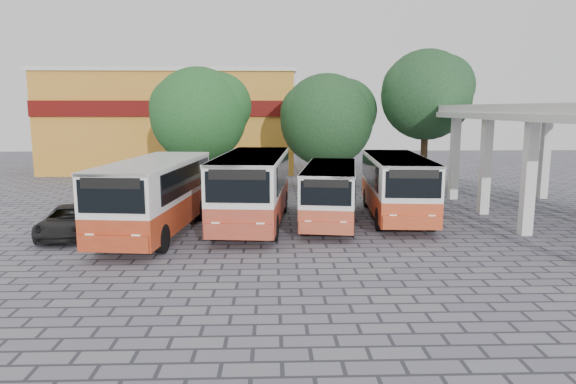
{
  "coord_description": "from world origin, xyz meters",
  "views": [
    {
      "loc": [
        -2.68,
        -18.7,
        5.21
      ],
      "look_at": [
        -1.98,
        4.0,
        1.5
      ],
      "focal_mm": 32.0,
      "sensor_mm": 36.0,
      "label": 1
    }
  ],
  "objects_px": {
    "bus_far_right": "(396,183)",
    "bus_centre_left": "(253,184)",
    "bus_far_left": "(155,192)",
    "parked_car": "(70,221)",
    "bus_centre_right": "(330,190)"
  },
  "relations": [
    {
      "from": "bus_far_right",
      "to": "bus_centre_left",
      "type": "bearing_deg",
      "value": -165.33
    },
    {
      "from": "bus_far_left",
      "to": "parked_car",
      "type": "xyz_separation_m",
      "value": [
        -3.51,
        -0.16,
        -1.18
      ]
    },
    {
      "from": "bus_far_left",
      "to": "bus_centre_left",
      "type": "bearing_deg",
      "value": 28.64
    },
    {
      "from": "bus_far_left",
      "to": "parked_car",
      "type": "relative_size",
      "value": 2.01
    },
    {
      "from": "bus_centre_left",
      "to": "bus_centre_right",
      "type": "bearing_deg",
      "value": 8.84
    },
    {
      "from": "bus_far_left",
      "to": "bus_centre_left",
      "type": "relative_size",
      "value": 0.98
    },
    {
      "from": "bus_centre_left",
      "to": "bus_far_right",
      "type": "bearing_deg",
      "value": 15.26
    },
    {
      "from": "bus_far_left",
      "to": "parked_car",
      "type": "height_order",
      "value": "bus_far_left"
    },
    {
      "from": "bus_far_right",
      "to": "parked_car",
      "type": "xyz_separation_m",
      "value": [
        -14.28,
        -3.01,
        -1.1
      ]
    },
    {
      "from": "bus_far_left",
      "to": "bus_far_right",
      "type": "relative_size",
      "value": 1.05
    },
    {
      "from": "bus_centre_left",
      "to": "bus_centre_right",
      "type": "distance_m",
      "value": 3.52
    },
    {
      "from": "bus_centre_right",
      "to": "bus_centre_left",
      "type": "bearing_deg",
      "value": -167.28
    },
    {
      "from": "bus_centre_left",
      "to": "bus_far_right",
      "type": "xyz_separation_m",
      "value": [
        6.77,
        1.21,
        -0.13
      ]
    },
    {
      "from": "bus_far_left",
      "to": "parked_car",
      "type": "bearing_deg",
      "value": -171.01
    },
    {
      "from": "bus_centre_left",
      "to": "bus_far_right",
      "type": "relative_size",
      "value": 1.08
    }
  ]
}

